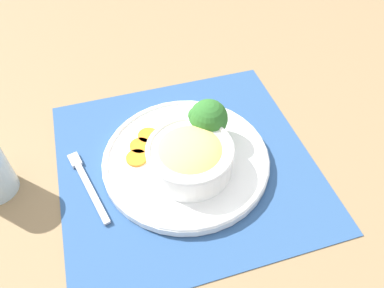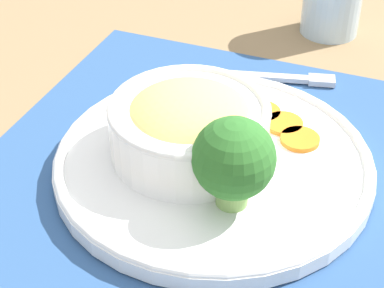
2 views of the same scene
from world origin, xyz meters
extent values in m
plane|color=#8C704C|center=(0.00, 0.00, 0.00)|extent=(4.00, 4.00, 0.00)
cube|color=#2D5184|center=(0.00, 0.00, 0.00)|extent=(0.50, 0.49, 0.00)
cylinder|color=white|center=(0.00, 0.00, 0.01)|extent=(0.32, 0.32, 0.02)
torus|color=white|center=(0.00, 0.00, 0.02)|extent=(0.32, 0.32, 0.01)
cylinder|color=white|center=(0.00, -0.03, 0.05)|extent=(0.16, 0.16, 0.05)
torus|color=white|center=(0.00, -0.03, 0.07)|extent=(0.16, 0.16, 0.01)
ellipsoid|color=#EAC66B|center=(0.00, -0.03, 0.06)|extent=(0.13, 0.13, 0.06)
cylinder|color=#84AD5B|center=(0.06, 0.04, 0.03)|extent=(0.03, 0.03, 0.02)
sphere|color=#2D6B28|center=(0.06, 0.04, 0.07)|extent=(0.08, 0.08, 0.08)
sphere|color=#2D6B28|center=(0.04, 0.05, 0.08)|extent=(0.03, 0.03, 0.03)
sphere|color=#2D6B28|center=(0.08, 0.03, 0.08)|extent=(0.03, 0.03, 0.03)
cylinder|color=orange|center=(-0.06, 0.08, 0.02)|extent=(0.04, 0.04, 0.01)
cylinder|color=orange|center=(-0.08, 0.05, 0.02)|extent=(0.04, 0.04, 0.01)
cylinder|color=orange|center=(-0.09, 0.03, 0.02)|extent=(0.04, 0.04, 0.01)
cylinder|color=silver|center=(-0.35, 0.05, 0.04)|extent=(0.07, 0.07, 0.07)
cube|color=#B7B7BC|center=(-0.19, 0.00, 0.01)|extent=(0.05, 0.18, 0.01)
cube|color=#B7B7BC|center=(-0.21, 0.07, 0.01)|extent=(0.03, 0.04, 0.01)
camera|label=1|loc=(-0.13, -0.44, 0.58)|focal=35.00mm
camera|label=2|loc=(0.48, 0.15, 0.42)|focal=60.00mm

